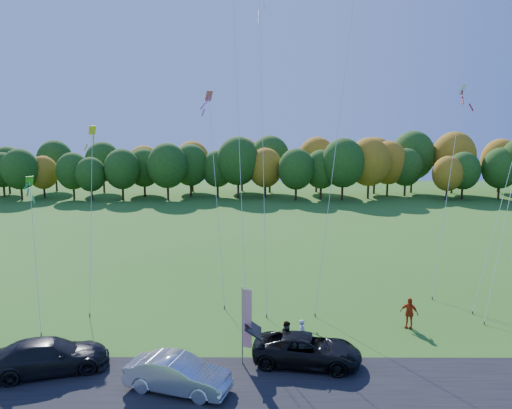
{
  "coord_description": "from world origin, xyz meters",
  "views": [
    {
      "loc": [
        0.1,
        -25.52,
        12.17
      ],
      "look_at": [
        0.0,
        6.0,
        7.0
      ],
      "focal_mm": 35.0,
      "sensor_mm": 36.0,
      "label": 1
    }
  ],
  "objects_px": {
    "black_suv": "(307,350)",
    "silver_sedan": "(178,374)",
    "person_east": "(409,313)",
    "feather_flag": "(246,318)"
  },
  "relations": [
    {
      "from": "black_suv",
      "to": "feather_flag",
      "type": "relative_size",
      "value": 1.34
    },
    {
      "from": "black_suv",
      "to": "silver_sedan",
      "type": "bearing_deg",
      "value": 122.7
    },
    {
      "from": "black_suv",
      "to": "feather_flag",
      "type": "bearing_deg",
      "value": 100.55
    },
    {
      "from": "person_east",
      "to": "black_suv",
      "type": "bearing_deg",
      "value": -110.73
    },
    {
      "from": "person_east",
      "to": "feather_flag",
      "type": "height_order",
      "value": "feather_flag"
    },
    {
      "from": "silver_sedan",
      "to": "person_east",
      "type": "height_order",
      "value": "person_east"
    },
    {
      "from": "silver_sedan",
      "to": "person_east",
      "type": "relative_size",
      "value": 2.62
    },
    {
      "from": "black_suv",
      "to": "silver_sedan",
      "type": "height_order",
      "value": "silver_sedan"
    },
    {
      "from": "feather_flag",
      "to": "silver_sedan",
      "type": "bearing_deg",
      "value": -140.11
    },
    {
      "from": "black_suv",
      "to": "feather_flag",
      "type": "distance_m",
      "value": 3.57
    }
  ]
}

